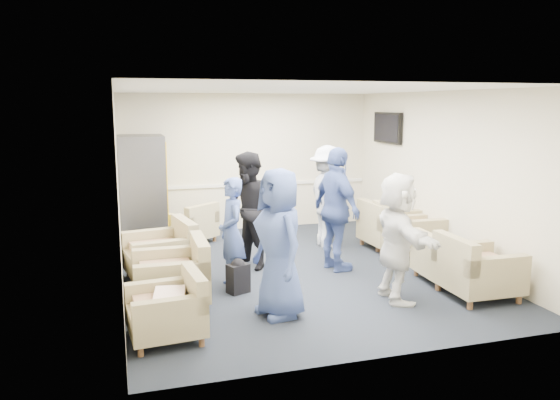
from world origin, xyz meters
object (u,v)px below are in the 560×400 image
object	(u,v)px
armchair_right_midnear	(443,260)
person_front_right	(398,237)
vending_machine	(143,192)
person_mid_right	(337,210)
armchair_left_near	(171,311)
armchair_left_mid	(176,278)
person_mid_left	(232,233)
armchair_right_far	(387,228)
person_front_left	(279,243)
person_back_left	(249,211)
armchair_right_midfar	(406,234)
armchair_corner	(192,226)
person_back_right	(328,197)
armchair_left_far	(164,255)
armchair_right_near	(475,271)

from	to	relation	value
armchair_right_midnear	person_front_right	bearing A→B (deg)	118.66
vending_machine	armchair_right_midnear	bearing A→B (deg)	-39.06
person_mid_right	vending_machine	bearing A→B (deg)	39.49
armchair_left_near	armchair_left_mid	world-z (taller)	armchair_left_mid
person_mid_left	armchair_right_far	bearing A→B (deg)	108.12
armchair_right_midnear	vending_machine	distance (m)	5.17
armchair_right_far	person_front_left	xyz separation A→B (m)	(-2.69, -2.41, 0.53)
person_front_left	person_front_right	size ratio (longest dim) A/B	1.07
person_front_left	person_back_left	bearing A→B (deg)	164.42
armchair_right_midfar	person_front_left	xyz separation A→B (m)	(-2.74, -1.85, 0.51)
armchair_left_mid	person_mid_left	distance (m)	1.05
armchair_left_near	person_front_right	size ratio (longest dim) A/B	0.50
armchair_left_mid	person_front_left	distance (m)	1.44
armchair_left_mid	armchair_right_midnear	distance (m)	3.75
armchair_right_midfar	person_mid_left	world-z (taller)	person_mid_left
armchair_right_midnear	person_front_right	size ratio (longest dim) A/B	0.48
armchair_left_near	person_mid_right	xyz separation A→B (m)	(2.65, 1.80, 0.63)
person_front_right	armchair_corner	bearing A→B (deg)	36.55
armchair_left_near	person_front_right	distance (m)	2.96
person_mid_left	person_back_right	bearing A→B (deg)	124.32
armchair_right_midfar	armchair_corner	distance (m)	3.79
vending_machine	armchair_right_midfar	bearing A→B (deg)	-25.02
person_mid_right	armchair_corner	bearing A→B (deg)	29.39
armchair_right_midnear	vending_machine	bearing A→B (deg)	53.97
armchair_right_far	person_back_right	size ratio (longest dim) A/B	0.51
armchair_left_near	person_back_right	world-z (taller)	person_back_right
armchair_left_mid	armchair_right_midfar	size ratio (longest dim) A/B	0.95
armchair_right_far	person_mid_right	bearing A→B (deg)	121.89
person_back_right	armchair_left_far	bearing A→B (deg)	111.41
person_back_left	person_back_right	size ratio (longest dim) A/B	1.00
person_front_right	person_mid_right	bearing A→B (deg)	16.22
armchair_left_far	armchair_right_midnear	world-z (taller)	armchair_left_far
armchair_left_mid	armchair_right_far	world-z (taller)	armchair_left_mid
armchair_right_near	person_mid_right	distance (m)	2.15
armchair_right_midfar	armchair_corner	world-z (taller)	armchair_right_midfar
person_front_left	person_mid_right	distance (m)	2.00
armchair_right_midfar	person_back_left	size ratio (longest dim) A/B	0.54
person_front_right	person_mid_left	bearing A→B (deg)	65.92
armchair_right_near	armchair_right_far	bearing A→B (deg)	-0.78
vending_machine	armchair_right_far	bearing A→B (deg)	-18.62
armchair_corner	person_mid_right	bearing A→B (deg)	91.02
armchair_right_midnear	person_front_left	size ratio (longest dim) A/B	0.45
armchair_left_near	armchair_right_far	bearing A→B (deg)	118.96
person_back_right	person_front_right	bearing A→B (deg)	179.32
armchair_right_near	person_back_left	xyz separation A→B (m)	(-2.50, 2.11, 0.55)
person_back_right	person_front_right	xyz separation A→B (m)	(-0.13, -2.74, -0.07)
armchair_right_near	person_mid_left	bearing A→B (deg)	66.40
armchair_right_near	armchair_corner	bearing A→B (deg)	39.91
armchair_left_mid	armchair_right_near	bearing A→B (deg)	78.52
armchair_corner	person_front_left	xyz separation A→B (m)	(0.54, -3.75, 0.58)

